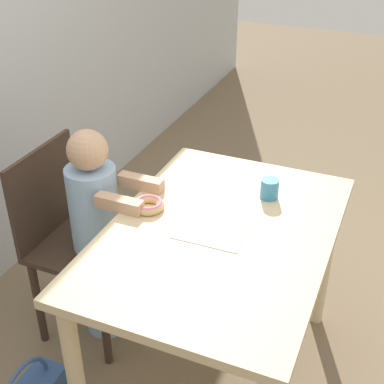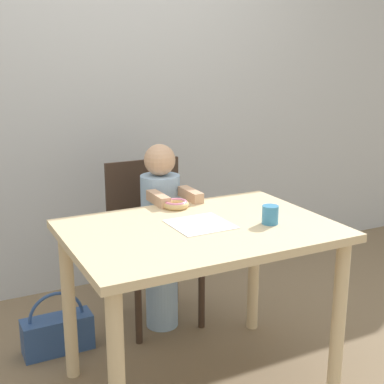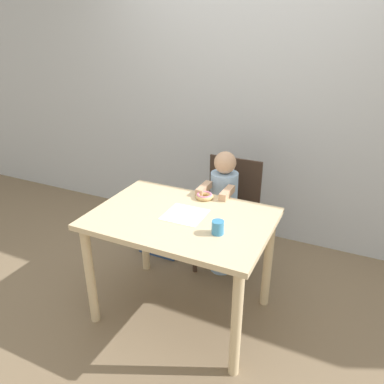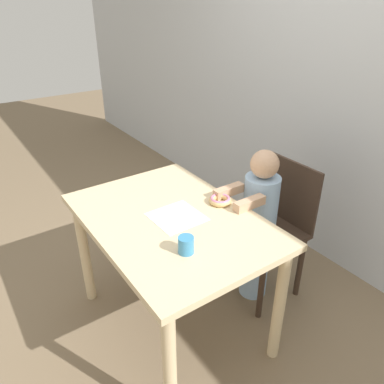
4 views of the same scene
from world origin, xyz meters
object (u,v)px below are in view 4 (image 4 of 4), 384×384
(handbag, at_px, (201,238))
(child_figure, at_px, (258,226))
(cup, at_px, (186,245))
(donut, at_px, (220,200))
(chair, at_px, (271,226))

(handbag, bearing_deg, child_figure, 0.24)
(child_figure, xyz_separation_m, cup, (0.22, -0.67, 0.27))
(handbag, height_order, cup, cup)
(child_figure, distance_m, donut, 0.37)
(donut, bearing_deg, cup, -57.17)
(cup, bearing_deg, child_figure, 107.95)
(chair, height_order, child_figure, child_figure)
(donut, relative_size, cup, 1.54)
(chair, distance_m, child_figure, 0.13)
(cup, bearing_deg, handbag, 139.91)
(chair, bearing_deg, cup, -74.59)
(donut, bearing_deg, handbag, 153.35)
(donut, distance_m, handbag, 0.89)
(chair, relative_size, cup, 11.10)
(child_figure, height_order, donut, child_figure)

